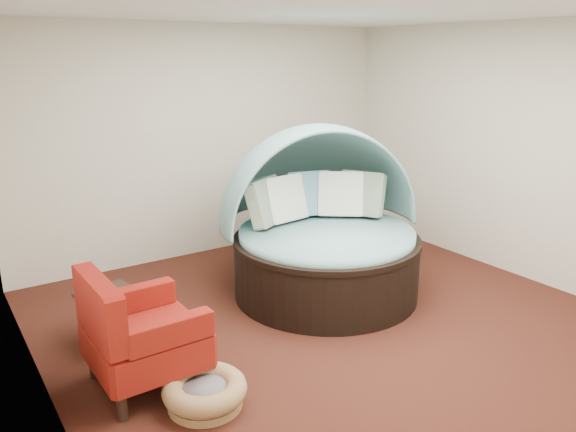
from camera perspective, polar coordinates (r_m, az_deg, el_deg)
floor at (r=5.44m, az=4.65°, el=-10.69°), size 5.00×5.00×0.00m
wall_back at (r=7.05m, az=-7.89°, el=7.48°), size 5.00×0.00×5.00m
wall_left at (r=3.95m, az=-24.56°, el=-0.79°), size 0.00×5.00×5.00m
wall_right at (r=6.79m, az=21.81°, el=6.14°), size 0.00×5.00×5.00m
ceiling at (r=4.86m, az=5.45°, el=20.23°), size 5.00×5.00×0.00m
canopy_daybed at (r=5.85m, az=3.52°, el=-0.03°), size 2.41×2.37×1.77m
pet_basket at (r=4.27m, az=-8.44°, el=-17.25°), size 0.67×0.67×0.21m
red_armchair at (r=4.43m, az=-14.99°, el=-11.53°), size 0.82×0.83×0.95m
side_table at (r=5.23m, az=-17.65°, el=-9.07°), size 0.53×0.53×0.44m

